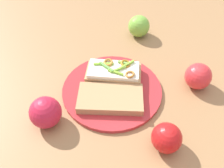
{
  "coord_description": "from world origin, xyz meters",
  "views": [
    {
      "loc": [
        -0.28,
        -0.41,
        0.56
      ],
      "look_at": [
        0.0,
        0.0,
        0.03
      ],
      "focal_mm": 40.47,
      "sensor_mm": 36.0,
      "label": 1
    }
  ],
  "objects_px": {
    "apple_0": "(46,112)",
    "apple_4": "(167,138)",
    "apple_1": "(198,76)",
    "apple_2": "(139,26)",
    "plate": "(112,90)",
    "bread_slice_side": "(110,98)",
    "sandwich": "(114,73)"
  },
  "relations": [
    {
      "from": "apple_0",
      "to": "apple_4",
      "type": "bearing_deg",
      "value": -47.49
    },
    {
      "from": "apple_0",
      "to": "apple_4",
      "type": "distance_m",
      "value": 0.31
    },
    {
      "from": "apple_2",
      "to": "apple_1",
      "type": "bearing_deg",
      "value": -92.89
    },
    {
      "from": "plate",
      "to": "apple_4",
      "type": "relative_size",
      "value": 3.94
    },
    {
      "from": "apple_0",
      "to": "plate",
      "type": "bearing_deg",
      "value": -1.45
    },
    {
      "from": "apple_1",
      "to": "apple_4",
      "type": "bearing_deg",
      "value": -154.91
    },
    {
      "from": "plate",
      "to": "apple_0",
      "type": "height_order",
      "value": "apple_0"
    },
    {
      "from": "plate",
      "to": "apple_1",
      "type": "bearing_deg",
      "value": -28.48
    },
    {
      "from": "apple_2",
      "to": "bread_slice_side",
      "type": "bearing_deg",
      "value": -141.33
    },
    {
      "from": "sandwich",
      "to": "bread_slice_side",
      "type": "distance_m",
      "value": 0.09
    },
    {
      "from": "plate",
      "to": "apple_4",
      "type": "xyz_separation_m",
      "value": [
        0.01,
        -0.22,
        0.03
      ]
    },
    {
      "from": "apple_0",
      "to": "apple_2",
      "type": "distance_m",
      "value": 0.47
    },
    {
      "from": "apple_1",
      "to": "apple_2",
      "type": "height_order",
      "value": "same"
    },
    {
      "from": "sandwich",
      "to": "apple_0",
      "type": "relative_size",
      "value": 2.15
    },
    {
      "from": "apple_2",
      "to": "plate",
      "type": "bearing_deg",
      "value": -143.15
    },
    {
      "from": "bread_slice_side",
      "to": "apple_0",
      "type": "distance_m",
      "value": 0.18
    },
    {
      "from": "sandwich",
      "to": "bread_slice_side",
      "type": "xyz_separation_m",
      "value": [
        -0.06,
        -0.07,
        -0.01
      ]
    },
    {
      "from": "bread_slice_side",
      "to": "apple_4",
      "type": "xyz_separation_m",
      "value": [
        0.04,
        -0.19,
        0.01
      ]
    },
    {
      "from": "plate",
      "to": "apple_0",
      "type": "distance_m",
      "value": 0.2
    },
    {
      "from": "bread_slice_side",
      "to": "apple_0",
      "type": "relative_size",
      "value": 2.16
    },
    {
      "from": "plate",
      "to": "apple_4",
      "type": "height_order",
      "value": "apple_4"
    },
    {
      "from": "sandwich",
      "to": "apple_2",
      "type": "distance_m",
      "value": 0.25
    },
    {
      "from": "plate",
      "to": "apple_2",
      "type": "height_order",
      "value": "apple_2"
    },
    {
      "from": "plate",
      "to": "sandwich",
      "type": "relative_size",
      "value": 1.63
    },
    {
      "from": "apple_0",
      "to": "apple_2",
      "type": "xyz_separation_m",
      "value": [
        0.44,
        0.17,
        -0.0
      ]
    },
    {
      "from": "sandwich",
      "to": "apple_0",
      "type": "height_order",
      "value": "apple_0"
    },
    {
      "from": "apple_4",
      "to": "apple_1",
      "type": "bearing_deg",
      "value": 25.09
    },
    {
      "from": "bread_slice_side",
      "to": "apple_1",
      "type": "bearing_deg",
      "value": 17.92
    },
    {
      "from": "apple_4",
      "to": "sandwich",
      "type": "bearing_deg",
      "value": 84.64
    },
    {
      "from": "plate",
      "to": "sandwich",
      "type": "distance_m",
      "value": 0.05
    },
    {
      "from": "apple_0",
      "to": "apple_4",
      "type": "xyz_separation_m",
      "value": [
        0.21,
        -0.23,
        -0.0
      ]
    },
    {
      "from": "apple_2",
      "to": "sandwich",
      "type": "bearing_deg",
      "value": -145.49
    }
  ]
}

